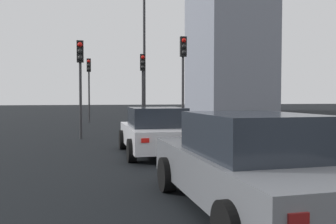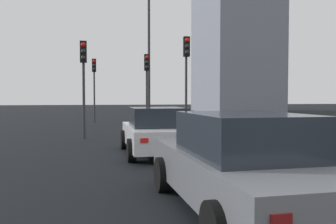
{
  "view_description": "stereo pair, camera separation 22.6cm",
  "coord_description": "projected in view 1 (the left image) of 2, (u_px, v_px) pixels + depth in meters",
  "views": [
    {
      "loc": [
        -2.92,
        2.14,
        1.76
      ],
      "look_at": [
        6.87,
        -0.01,
        1.34
      ],
      "focal_mm": 38.69,
      "sensor_mm": 36.0,
      "label": 1
    },
    {
      "loc": [
        -2.96,
        1.92,
        1.76
      ],
      "look_at": [
        6.87,
        -0.01,
        1.34
      ],
      "focal_mm": 38.69,
      "sensor_mm": 36.0,
      "label": 2
    }
  ],
  "objects": [
    {
      "name": "car_grey_second",
      "position": [
        246.0,
        165.0,
        5.47
      ],
      "size": [
        4.7,
        2.06,
        1.52
      ],
      "rotation": [
        0.0,
        0.0,
        0.03
      ],
      "color": "slate",
      "rests_on": "ground_plane"
    },
    {
      "name": "traffic_light_near_left",
      "position": [
        143.0,
        75.0,
        19.8
      ],
      "size": [
        0.32,
        0.29,
        4.1
      ],
      "rotation": [
        0.0,
        0.0,
        3.09
      ],
      "color": "#2D2D30",
      "rests_on": "ground_plane"
    },
    {
      "name": "traffic_light_near_right",
      "position": [
        183.0,
        65.0,
        16.43
      ],
      "size": [
        0.32,
        0.28,
        4.49
      ],
      "rotation": [
        0.0,
        0.0,
        3.14
      ],
      "color": "#2D2D30",
      "rests_on": "ground_plane"
    },
    {
      "name": "traffic_light_far_left",
      "position": [
        80.0,
        68.0,
        15.07
      ],
      "size": [
        0.32,
        0.28,
        4.1
      ],
      "rotation": [
        0.0,
        0.0,
        3.16
      ],
      "color": "#2D2D30",
      "rests_on": "ground_plane"
    },
    {
      "name": "building_facade_left",
      "position": [
        228.0,
        37.0,
        42.61
      ],
      "size": [
        11.35,
        7.49,
        17.65
      ],
      "primitive_type": "cube",
      "color": "gray",
      "rests_on": "ground_plane"
    },
    {
      "name": "traffic_light_far_right",
      "position": [
        89.0,
        77.0,
        24.8
      ],
      "size": [
        0.32,
        0.29,
        4.39
      ],
      "rotation": [
        0.0,
        0.0,
        3.11
      ],
      "color": "#2D2D30",
      "rests_on": "ground_plane"
    },
    {
      "name": "car_white_lead",
      "position": [
        156.0,
        131.0,
        11.1
      ],
      "size": [
        4.11,
        2.01,
        1.44
      ],
      "rotation": [
        0.0,
        0.0,
        0.0
      ],
      "color": "silver",
      "rests_on": "ground_plane"
    },
    {
      "name": "street_lamp_kerbside",
      "position": [
        144.0,
        45.0,
        23.07
      ],
      "size": [
        0.56,
        0.36,
        8.82
      ],
      "color": "#2D2D30",
      "rests_on": "ground_plane"
    }
  ]
}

